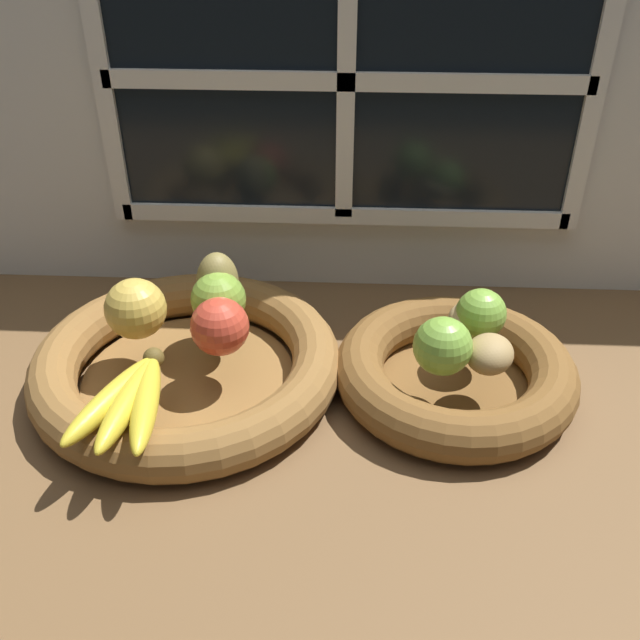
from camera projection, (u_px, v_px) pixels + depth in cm
name	position (u px, v px, depth cm)	size (l,w,h in cm)	color
ground_plane	(337.00, 412.00, 87.12)	(140.00, 90.00, 3.00)	brown
back_wall	(346.00, 100.00, 95.41)	(140.00, 4.60, 55.00)	silver
fruit_bowl_left	(187.00, 364.00, 88.12)	(38.25, 38.25, 5.98)	brown
fruit_bowl_right	(455.00, 372.00, 86.76)	(29.45, 29.45, 5.98)	brown
apple_red_right	(220.00, 327.00, 83.22)	(6.97, 6.97, 6.97)	#CC422D
apple_green_back	(218.00, 299.00, 88.29)	(6.90, 6.90, 6.90)	#7AA338
apple_golden_left	(136.00, 309.00, 85.92)	(7.49, 7.49, 7.49)	gold
pear_brown	(218.00, 283.00, 90.37)	(5.30, 5.72, 8.21)	olive
banana_bunch_front	(129.00, 399.00, 75.57)	(10.37, 17.12, 2.73)	gold
potato_back	(471.00, 318.00, 87.26)	(6.06, 5.34, 4.08)	tan
potato_small	(489.00, 353.00, 81.18)	(6.18, 5.40, 4.20)	#A38451
lime_near	(443.00, 346.00, 80.15)	(6.77, 6.77, 6.77)	#7AAD3D
lime_far	(481.00, 314.00, 86.23)	(6.18, 6.18, 6.18)	#7AAD3D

